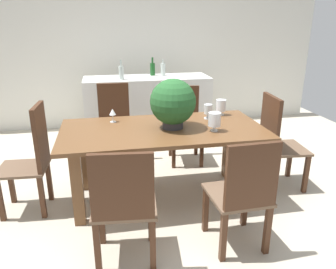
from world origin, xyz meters
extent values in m
plane|color=#BCB29E|center=(0.00, 0.00, 0.00)|extent=(7.04, 7.04, 0.00)
cube|color=silver|center=(0.00, 2.60, 1.30)|extent=(6.40, 0.10, 2.60)
cube|color=brown|center=(0.00, -0.06, 0.74)|extent=(1.99, 0.99, 0.04)
cube|color=brown|center=(-0.83, -0.39, 0.36)|extent=(0.10, 0.10, 0.72)
cube|color=brown|center=(0.83, -0.39, 0.36)|extent=(0.10, 0.10, 0.72)
cube|color=brown|center=(-0.83, 0.27, 0.36)|extent=(0.10, 0.10, 0.72)
cube|color=brown|center=(0.83, 0.27, 0.36)|extent=(0.10, 0.10, 0.72)
cube|color=#422616|center=(-0.63, 0.60, 0.21)|extent=(0.05, 0.05, 0.43)
cube|color=#422616|center=(-0.28, 0.58, 0.21)|extent=(0.05, 0.05, 0.43)
cube|color=#422616|center=(-0.61, 0.99, 0.21)|extent=(0.05, 0.05, 0.43)
cube|color=#422616|center=(-0.27, 0.98, 0.21)|extent=(0.05, 0.05, 0.43)
cube|color=brown|center=(-0.45, 0.79, 0.44)|extent=(0.44, 0.48, 0.03)
cube|color=#422616|center=(-0.44, 1.00, 0.74)|extent=(0.39, 0.05, 0.57)
cube|color=#422616|center=(1.50, -0.27, 0.21)|extent=(0.05, 0.05, 0.43)
cube|color=#422616|center=(1.53, 0.12, 0.21)|extent=(0.05, 0.05, 0.43)
cube|color=#422616|center=(1.15, -0.24, 0.21)|extent=(0.05, 0.05, 0.43)
cube|color=#422616|center=(1.18, 0.15, 0.21)|extent=(0.05, 0.05, 0.43)
cube|color=brown|center=(1.34, -0.06, 0.44)|extent=(0.46, 0.49, 0.03)
cube|color=#422616|center=(1.15, -0.04, 0.74)|extent=(0.07, 0.42, 0.57)
cube|color=#422616|center=(-0.23, -0.76, 0.21)|extent=(0.05, 0.05, 0.43)
cube|color=#422616|center=(-0.63, -0.72, 0.21)|extent=(0.05, 0.05, 0.43)
cube|color=#422616|center=(-0.26, -1.09, 0.21)|extent=(0.05, 0.05, 0.43)
cube|color=#422616|center=(-0.66, -1.05, 0.21)|extent=(0.05, 0.05, 0.43)
cube|color=brown|center=(-0.45, -0.91, 0.44)|extent=(0.51, 0.46, 0.03)
cube|color=#422616|center=(-0.47, -1.09, 0.70)|extent=(0.44, 0.08, 0.49)
cube|color=#422616|center=(-1.52, 0.12, 0.21)|extent=(0.05, 0.05, 0.43)
cube|color=#422616|center=(-1.54, -0.21, 0.21)|extent=(0.05, 0.05, 0.43)
cube|color=#422616|center=(-1.15, 0.09, 0.21)|extent=(0.05, 0.05, 0.43)
cube|color=#422616|center=(-1.17, -0.23, 0.21)|extent=(0.05, 0.05, 0.43)
cube|color=brown|center=(-1.34, -0.06, 0.44)|extent=(0.46, 0.43, 0.03)
cube|color=#422616|center=(-1.14, -0.07, 0.75)|extent=(0.06, 0.37, 0.59)
cube|color=#422616|center=(0.62, -0.70, 0.21)|extent=(0.05, 0.05, 0.43)
cube|color=#422616|center=(0.25, -0.72, 0.21)|extent=(0.05, 0.05, 0.43)
cube|color=#422616|center=(0.64, -1.09, 0.21)|extent=(0.05, 0.05, 0.43)
cube|color=#422616|center=(0.27, -1.11, 0.21)|extent=(0.05, 0.05, 0.43)
cube|color=brown|center=(0.45, -0.91, 0.44)|extent=(0.46, 0.49, 0.03)
cube|color=#422616|center=(0.46, -1.12, 0.71)|extent=(0.41, 0.06, 0.51)
cube|color=#422616|center=(0.25, 0.61, 0.21)|extent=(0.05, 0.05, 0.43)
cube|color=#422616|center=(0.60, 0.58, 0.21)|extent=(0.05, 0.05, 0.43)
cube|color=#422616|center=(0.29, 1.00, 0.21)|extent=(0.05, 0.05, 0.43)
cube|color=#422616|center=(0.64, 0.97, 0.21)|extent=(0.05, 0.05, 0.43)
cube|color=brown|center=(0.45, 0.79, 0.44)|extent=(0.47, 0.50, 0.03)
cube|color=#422616|center=(0.47, 1.00, 0.70)|extent=(0.39, 0.08, 0.50)
cylinder|color=#333338|center=(0.10, -0.07, 0.80)|extent=(0.20, 0.20, 0.10)
sphere|color=#235628|center=(0.10, -0.07, 1.02)|extent=(0.44, 0.44, 0.44)
sphere|color=#C64C56|center=(0.17, -0.21, 1.04)|extent=(0.04, 0.04, 0.04)
sphere|color=#C64C56|center=(0.21, -0.14, 1.04)|extent=(0.04, 0.04, 0.04)
sphere|color=#C64C56|center=(0.08, 0.05, 1.05)|extent=(0.05, 0.05, 0.05)
sphere|color=#C64C56|center=(-0.01, 0.03, 1.14)|extent=(0.04, 0.04, 0.04)
sphere|color=#C64C56|center=(0.16, 0.05, 1.15)|extent=(0.06, 0.06, 0.06)
cylinder|color=silver|center=(0.53, 0.16, 0.76)|extent=(0.08, 0.08, 0.01)
cylinder|color=silver|center=(0.53, 0.16, 0.79)|extent=(0.03, 0.03, 0.04)
cylinder|color=silver|center=(0.53, 0.16, 0.86)|extent=(0.08, 0.08, 0.10)
cylinder|color=silver|center=(0.71, 0.28, 0.76)|extent=(0.08, 0.08, 0.01)
cylinder|color=silver|center=(0.71, 0.28, 0.79)|extent=(0.02, 0.02, 0.03)
cylinder|color=silver|center=(0.71, 0.28, 0.87)|extent=(0.11, 0.11, 0.13)
cylinder|color=silver|center=(0.46, -0.24, 0.76)|extent=(0.07, 0.07, 0.01)
cylinder|color=silver|center=(0.46, -0.24, 0.79)|extent=(0.03, 0.03, 0.04)
cylinder|color=silver|center=(0.46, -0.24, 0.87)|extent=(0.12, 0.12, 0.13)
cylinder|color=silver|center=(-0.47, 0.24, 0.76)|extent=(0.06, 0.06, 0.00)
cylinder|color=silver|center=(-0.47, 0.24, 0.80)|extent=(0.01, 0.01, 0.07)
cone|color=silver|center=(-0.47, 0.24, 0.87)|extent=(0.07, 0.07, 0.06)
cube|color=silver|center=(0.09, 1.76, 0.48)|extent=(1.86, 0.61, 0.95)
cylinder|color=#B2BFB7|center=(-0.29, 1.63, 1.05)|extent=(0.07, 0.07, 0.19)
cylinder|color=#B2BFB7|center=(-0.29, 1.63, 1.19)|extent=(0.03, 0.03, 0.09)
cylinder|color=#B2BFB7|center=(0.35, 1.85, 1.05)|extent=(0.07, 0.07, 0.18)
cylinder|color=#B2BFB7|center=(0.35, 1.85, 1.17)|extent=(0.02, 0.02, 0.06)
cylinder|color=#194C1E|center=(0.20, 1.92, 1.05)|extent=(0.08, 0.08, 0.18)
cylinder|color=#194C1E|center=(0.20, 1.92, 1.18)|extent=(0.03, 0.03, 0.09)
camera|label=1|loc=(-0.54, -3.08, 1.77)|focal=35.22mm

